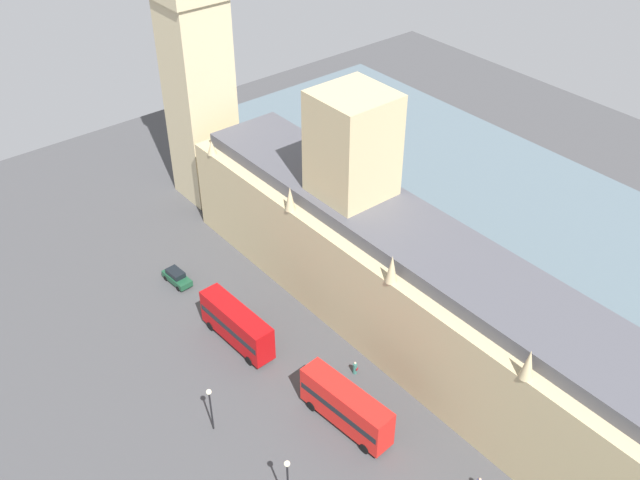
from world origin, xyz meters
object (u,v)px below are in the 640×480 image
(double_decker_bus_far_end, at_px, (346,406))
(street_lamp_slot_10, at_px, (210,401))
(car_dark_green_opposite_hall, at_px, (177,277))
(pedestrian_by_river_gate, at_px, (355,368))
(street_lamp_kerbside, at_px, (288,477))
(parliament_building, at_px, (421,287))
(double_decker_bus_trailing, at_px, (237,324))

(double_decker_bus_far_end, bearing_deg, street_lamp_slot_10, 138.16)
(car_dark_green_opposite_hall, xyz_separation_m, pedestrian_by_river_gate, (-7.07, 25.47, -0.16))
(car_dark_green_opposite_hall, bearing_deg, street_lamp_kerbside, 72.02)
(double_decker_bus_far_end, xyz_separation_m, pedestrian_by_river_gate, (-5.27, -4.59, -1.90))
(parliament_building, distance_m, pedestrian_by_river_gate, 11.26)
(double_decker_bus_trailing, xyz_separation_m, double_decker_bus_far_end, (-1.79, 16.50, 0.00))
(street_lamp_kerbside, relative_size, street_lamp_slot_10, 1.23)
(pedestrian_by_river_gate, bearing_deg, double_decker_bus_trailing, -72.14)
(parliament_building, height_order, street_lamp_kerbside, parliament_building)
(double_decker_bus_trailing, relative_size, double_decker_bus_far_end, 0.99)
(double_decker_bus_trailing, height_order, pedestrian_by_river_gate, double_decker_bus_trailing)
(pedestrian_by_river_gate, height_order, street_lamp_slot_10, street_lamp_slot_10)
(parliament_building, relative_size, street_lamp_slot_10, 13.02)
(car_dark_green_opposite_hall, distance_m, pedestrian_by_river_gate, 26.43)
(double_decker_bus_trailing, relative_size, street_lamp_kerbside, 1.54)
(pedestrian_by_river_gate, bearing_deg, car_dark_green_opposite_hall, -87.25)
(street_lamp_slot_10, bearing_deg, double_decker_bus_far_end, 143.48)
(car_dark_green_opposite_hall, distance_m, street_lamp_slot_10, 24.09)
(street_lamp_slot_10, bearing_deg, parliament_building, 172.26)
(pedestrian_by_river_gate, relative_size, street_lamp_slot_10, 0.29)
(double_decker_bus_far_end, bearing_deg, street_lamp_kerbside, -163.19)
(double_decker_bus_far_end, bearing_deg, parliament_building, 11.93)
(parliament_building, bearing_deg, car_dark_green_opposite_hall, -57.82)
(parliament_building, xyz_separation_m, double_decker_bus_trailing, (16.10, -12.06, -4.80))
(double_decker_bus_far_end, relative_size, pedestrian_by_river_gate, 6.58)
(double_decker_bus_trailing, relative_size, pedestrian_by_river_gate, 6.53)
(parliament_building, relative_size, double_decker_bus_far_end, 6.80)
(parliament_building, height_order, pedestrian_by_river_gate, parliament_building)
(car_dark_green_opposite_hall, height_order, double_decker_bus_far_end, double_decker_bus_far_end)
(double_decker_bus_trailing, bearing_deg, car_dark_green_opposite_hall, 87.46)
(car_dark_green_opposite_hall, distance_m, double_decker_bus_trailing, 13.66)
(parliament_building, bearing_deg, street_lamp_slot_10, -7.74)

